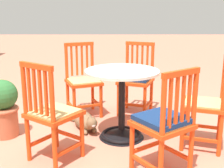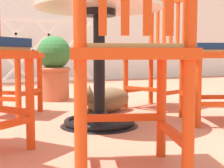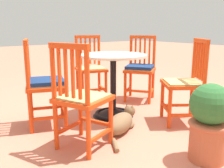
% 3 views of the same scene
% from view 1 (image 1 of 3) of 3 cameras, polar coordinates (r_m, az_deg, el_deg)
% --- Properties ---
extents(ground_plane, '(24.00, 24.00, 0.00)m').
position_cam_1_polar(ground_plane, '(3.15, 1.32, -11.02)').
color(ground_plane, '#C6755B').
extents(cafe_table, '(0.76, 0.76, 0.73)m').
position_cam_1_polar(cafe_table, '(3.16, 1.85, -5.27)').
color(cafe_table, black).
rests_on(cafe_table, ground_plane).
extents(orange_chair_tucked_in, '(0.51, 0.51, 0.91)m').
position_cam_1_polar(orange_chair_tucked_in, '(3.05, 17.47, -3.77)').
color(orange_chair_tucked_in, '#D64214').
rests_on(orange_chair_tucked_in, ground_plane).
extents(orange_chair_by_planter, '(0.52, 0.52, 0.91)m').
position_cam_1_polar(orange_chair_by_planter, '(3.85, 4.58, 0.82)').
color(orange_chair_by_planter, '#D64214').
rests_on(orange_chair_by_planter, ground_plane).
extents(orange_chair_facing_out, '(0.52, 0.52, 0.91)m').
position_cam_1_polar(orange_chair_facing_out, '(3.81, -5.52, 0.47)').
color(orange_chair_facing_out, '#D64214').
rests_on(orange_chair_facing_out, ground_plane).
extents(orange_chair_near_fence, '(0.56, 0.56, 0.91)m').
position_cam_1_polar(orange_chair_near_fence, '(2.71, -11.34, -5.71)').
color(orange_chair_near_fence, '#D64214').
rests_on(orange_chair_near_fence, ground_plane).
extents(orange_chair_at_corner, '(0.56, 0.56, 0.91)m').
position_cam_1_polar(orange_chair_at_corner, '(2.46, 9.83, -7.43)').
color(orange_chair_at_corner, '#D64214').
rests_on(orange_chair_at_corner, ground_plane).
extents(tabby_cat, '(0.60, 0.51, 0.23)m').
position_cam_1_polar(tabby_cat, '(3.44, -5.17, -7.03)').
color(tabby_cat, brown).
rests_on(tabby_cat, ground_plane).
extents(terracotta_planter, '(0.32, 0.32, 0.62)m').
position_cam_1_polar(terracotta_planter, '(3.38, -19.90, -4.05)').
color(terracotta_planter, '#B25B3D').
rests_on(terracotta_planter, ground_plane).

